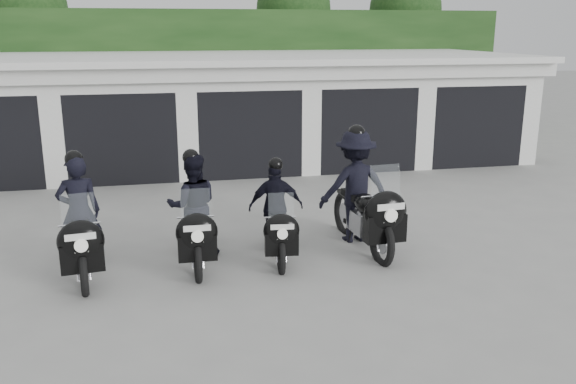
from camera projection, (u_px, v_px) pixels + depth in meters
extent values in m
plane|color=#989893|center=(301.00, 253.00, 10.28)|extent=(80.00, 80.00, 0.00)
cube|color=white|center=(235.00, 108.00, 17.94)|extent=(16.00, 6.00, 2.80)
cube|color=white|center=(235.00, 57.00, 17.37)|extent=(16.40, 6.80, 0.16)
cube|color=white|center=(251.00, 73.00, 14.55)|extent=(16.40, 0.12, 0.40)
cube|color=black|center=(251.00, 174.00, 15.42)|extent=(16.00, 0.06, 0.24)
cube|color=white|center=(54.00, 129.00, 14.31)|extent=(0.50, 0.50, 2.80)
cube|color=black|center=(124.00, 132.00, 15.69)|extent=(2.60, 2.60, 2.20)
cube|color=white|center=(118.00, 80.00, 14.34)|extent=(2.60, 0.50, 0.60)
cube|color=white|center=(187.00, 124.00, 14.94)|extent=(0.50, 0.50, 2.80)
cube|color=black|center=(244.00, 128.00, 16.32)|extent=(2.60, 2.60, 2.20)
cube|color=white|center=(249.00, 78.00, 14.97)|extent=(2.60, 0.50, 0.60)
cube|color=white|center=(309.00, 120.00, 15.57)|extent=(0.50, 0.50, 2.80)
cube|color=black|center=(354.00, 124.00, 16.95)|extent=(2.60, 2.60, 2.20)
cube|color=white|center=(368.00, 76.00, 15.60)|extent=(2.60, 0.50, 0.60)
cube|color=white|center=(422.00, 117.00, 16.20)|extent=(0.50, 0.50, 2.80)
cube|color=black|center=(456.00, 121.00, 17.58)|extent=(2.60, 2.60, 2.20)
cube|color=white|center=(479.00, 74.00, 16.23)|extent=(2.60, 0.50, 0.60)
cube|color=white|center=(527.00, 114.00, 16.83)|extent=(0.50, 0.50, 2.80)
cube|color=#163413|center=(220.00, 73.00, 21.52)|extent=(20.00, 2.00, 4.30)
sphere|color=#163413|center=(25.00, 7.00, 21.03)|extent=(2.80, 2.80, 2.80)
cylinder|color=black|center=(34.00, 87.00, 21.75)|extent=(0.24, 0.24, 3.30)
sphere|color=#163413|center=(293.00, 9.00, 22.97)|extent=(2.80, 2.80, 2.80)
cylinder|color=black|center=(293.00, 82.00, 23.68)|extent=(0.24, 0.24, 3.30)
sphere|color=#163413|center=(405.00, 9.00, 23.88)|extent=(2.80, 2.80, 2.80)
cylinder|color=black|center=(402.00, 80.00, 24.60)|extent=(0.24, 0.24, 3.30)
torus|color=black|center=(84.00, 271.00, 8.69)|extent=(0.21, 0.76, 0.75)
torus|color=black|center=(82.00, 239.00, 10.04)|extent=(0.21, 0.76, 0.75)
cube|color=#A4A4A9|center=(82.00, 249.00, 9.37)|extent=(0.34, 0.59, 0.33)
cube|color=black|center=(83.00, 260.00, 9.39)|extent=(0.25, 1.34, 0.06)
ellipsoid|color=black|center=(80.00, 231.00, 9.12)|extent=(0.40, 0.63, 0.30)
cube|color=black|center=(80.00, 221.00, 9.51)|extent=(0.34, 0.59, 0.10)
ellipsoid|color=black|center=(81.00, 241.00, 8.49)|extent=(0.68, 0.42, 0.62)
cube|color=black|center=(82.00, 257.00, 8.55)|extent=(0.62, 0.30, 0.41)
cube|color=#B2BFC6|center=(78.00, 213.00, 8.41)|extent=(0.46, 0.17, 0.52)
cylinder|color=silver|center=(79.00, 224.00, 8.63)|extent=(0.57, 0.10, 0.03)
cube|color=silver|center=(80.00, 237.00, 8.30)|extent=(0.41, 0.07, 0.09)
cube|color=silver|center=(81.00, 249.00, 8.38)|extent=(0.19, 0.04, 0.10)
imported|color=black|center=(79.00, 212.00, 9.50)|extent=(0.71, 0.51, 1.80)
sphere|color=black|center=(74.00, 159.00, 9.28)|extent=(0.28, 0.28, 0.28)
torus|color=black|center=(198.00, 260.00, 9.15)|extent=(0.12, 0.72, 0.72)
torus|color=black|center=(193.00, 230.00, 10.50)|extent=(0.12, 0.72, 0.72)
cube|color=#A4A4A9|center=(195.00, 240.00, 9.82)|extent=(0.26, 0.55, 0.32)
cube|color=black|center=(195.00, 249.00, 9.85)|extent=(0.09, 1.29, 0.06)
ellipsoid|color=black|center=(195.00, 223.00, 9.58)|extent=(0.33, 0.57, 0.28)
cube|color=black|center=(193.00, 214.00, 9.98)|extent=(0.26, 0.55, 0.10)
ellipsoid|color=black|center=(197.00, 232.00, 8.95)|extent=(0.63, 0.33, 0.59)
cube|color=black|center=(197.00, 247.00, 9.01)|extent=(0.58, 0.22, 0.40)
cube|color=#B2BFC6|center=(196.00, 206.00, 8.88)|extent=(0.44, 0.12, 0.50)
cylinder|color=silver|center=(196.00, 217.00, 9.10)|extent=(0.55, 0.03, 0.03)
cube|color=silver|center=(197.00, 228.00, 8.76)|extent=(0.40, 0.02, 0.09)
cube|color=silver|center=(197.00, 239.00, 8.84)|extent=(0.18, 0.02, 0.10)
imported|color=black|center=(193.00, 206.00, 9.96)|extent=(0.85, 0.67, 1.74)
sphere|color=black|center=(191.00, 157.00, 9.75)|extent=(0.27, 0.27, 0.27)
torus|color=black|center=(281.00, 255.00, 9.46)|extent=(0.17, 0.66, 0.65)
torus|color=black|center=(274.00, 229.00, 10.69)|extent=(0.17, 0.66, 0.65)
cube|color=#A4A4A9|center=(277.00, 237.00, 10.07)|extent=(0.28, 0.51, 0.28)
cube|color=black|center=(277.00, 245.00, 10.09)|extent=(0.19, 1.16, 0.05)
ellipsoid|color=black|center=(278.00, 222.00, 9.85)|extent=(0.34, 0.54, 0.26)
cube|color=black|center=(276.00, 214.00, 10.21)|extent=(0.28, 0.51, 0.09)
ellipsoid|color=black|center=(281.00, 231.00, 9.28)|extent=(0.59, 0.35, 0.53)
cube|color=black|center=(281.00, 243.00, 9.33)|extent=(0.53, 0.25, 0.36)
cube|color=#B2BFC6|center=(281.00, 208.00, 9.21)|extent=(0.40, 0.14, 0.45)
cylinder|color=silver|center=(280.00, 217.00, 9.41)|extent=(0.50, 0.08, 0.02)
cube|color=silver|center=(282.00, 227.00, 9.11)|extent=(0.35, 0.05, 0.08)
cube|color=silver|center=(282.00, 237.00, 9.17)|extent=(0.16, 0.03, 0.09)
imported|color=black|center=(276.00, 207.00, 10.20)|extent=(0.96, 0.61, 1.56)
sphere|color=black|center=(276.00, 164.00, 10.01)|extent=(0.24, 0.24, 0.24)
torus|color=black|center=(382.00, 242.00, 9.79)|extent=(0.19, 0.84, 0.83)
torus|color=black|center=(344.00, 213.00, 11.30)|extent=(0.19, 0.84, 0.83)
cube|color=#A4A4A9|center=(361.00, 222.00, 10.55)|extent=(0.34, 0.64, 0.36)
cube|color=black|center=(361.00, 232.00, 10.57)|extent=(0.20, 1.48, 0.07)
ellipsoid|color=black|center=(366.00, 204.00, 10.27)|extent=(0.42, 0.68, 0.33)
cube|color=black|center=(355.00, 195.00, 10.71)|extent=(0.34, 0.64, 0.11)
ellipsoid|color=black|center=(385.00, 212.00, 9.57)|extent=(0.74, 0.43, 0.68)
cube|color=black|center=(385.00, 228.00, 9.63)|extent=(0.68, 0.30, 0.45)
cube|color=#B2BFC6|center=(386.00, 183.00, 9.48)|extent=(0.51, 0.17, 0.58)
cylinder|color=silver|center=(380.00, 196.00, 9.72)|extent=(0.64, 0.08, 0.03)
cube|color=silver|center=(391.00, 207.00, 9.35)|extent=(0.45, 0.05, 0.10)
cube|color=silver|center=(390.00, 219.00, 9.44)|extent=(0.20, 0.03, 0.11)
imported|color=black|center=(355.00, 186.00, 10.69)|extent=(1.33, 0.76, 1.99)
sphere|color=black|center=(356.00, 133.00, 10.45)|extent=(0.31, 0.31, 0.31)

